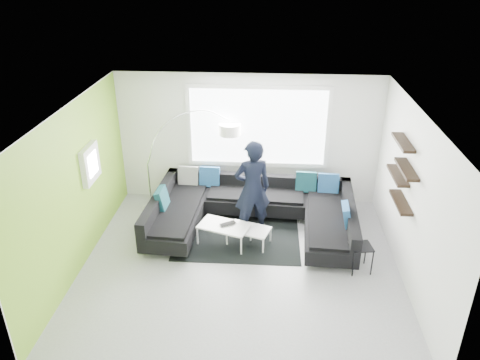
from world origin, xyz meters
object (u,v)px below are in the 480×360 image
at_px(coffee_table, 236,234).
at_px(person, 252,189).
at_px(sectional_sofa, 252,215).
at_px(arc_lamp, 147,164).
at_px(side_table, 360,258).
at_px(laptop, 229,225).

relative_size(coffee_table, person, 0.62).
distance_m(sectional_sofa, arc_lamp, 2.40).
distance_m(sectional_sofa, person, 0.59).
bearing_deg(sectional_sofa, side_table, -27.59).
bearing_deg(laptop, arc_lamp, 114.59).
relative_size(side_table, person, 0.26).
height_order(sectional_sofa, arc_lamp, arc_lamp).
bearing_deg(person, side_table, 132.56).
relative_size(side_table, laptop, 1.35).
bearing_deg(laptop, sectional_sofa, 16.76).
bearing_deg(coffee_table, arc_lamp, 166.88).
bearing_deg(sectional_sofa, laptop, -128.26).
xyz_separation_m(sectional_sofa, person, (-0.00, -0.04, 0.59)).
xyz_separation_m(coffee_table, laptop, (-0.14, -0.01, 0.21)).
relative_size(sectional_sofa, side_table, 8.14).
bearing_deg(arc_lamp, person, -33.28).
bearing_deg(sectional_sofa, person, -90.31).
height_order(coffee_table, person, person).
xyz_separation_m(side_table, person, (-1.90, 1.08, 0.71)).
bearing_deg(laptop, person, 14.22).
bearing_deg(coffee_table, side_table, 1.09).
height_order(side_table, person, person).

